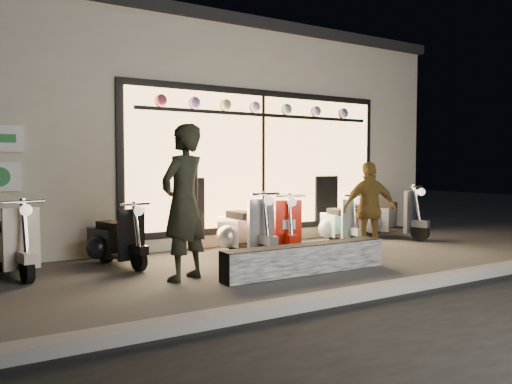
% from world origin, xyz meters
% --- Properties ---
extents(ground, '(40.00, 40.00, 0.00)m').
position_xyz_m(ground, '(0.00, 0.00, 0.00)').
color(ground, '#383533').
rests_on(ground, ground).
extents(kerb, '(40.00, 0.25, 0.12)m').
position_xyz_m(kerb, '(0.00, -2.00, 0.06)').
color(kerb, slate).
rests_on(kerb, ground).
extents(shop_building, '(10.20, 6.23, 4.20)m').
position_xyz_m(shop_building, '(0.00, 4.98, 2.10)').
color(shop_building, beige).
rests_on(shop_building, ground).
extents(graffiti_barrier, '(2.48, 0.28, 0.40)m').
position_xyz_m(graffiti_barrier, '(-0.10, -0.65, 0.20)').
color(graffiti_barrier, black).
rests_on(graffiti_barrier, ground).
extents(scooter_silver, '(0.48, 1.40, 1.01)m').
position_xyz_m(scooter_silver, '(-0.13, 1.04, 0.40)').
color(scooter_silver, black).
rests_on(scooter_silver, ground).
extents(scooter_red, '(0.71, 1.35, 0.97)m').
position_xyz_m(scooter_red, '(0.55, 0.97, 0.39)').
color(scooter_red, black).
rests_on(scooter_red, ground).
extents(scooter_black, '(0.63, 1.27, 0.90)m').
position_xyz_m(scooter_black, '(-2.17, 1.28, 0.36)').
color(scooter_black, black).
rests_on(scooter_black, ground).
extents(scooter_cream, '(0.62, 1.39, 0.99)m').
position_xyz_m(scooter_cream, '(-3.54, 1.35, 0.40)').
color(scooter_cream, black).
rests_on(scooter_cream, ground).
extents(scooter_blue, '(0.60, 1.29, 0.92)m').
position_xyz_m(scooter_blue, '(2.01, 1.15, 0.37)').
color(scooter_blue, black).
rests_on(scooter_blue, ground).
extents(scooter_grey, '(0.81, 1.42, 1.03)m').
position_xyz_m(scooter_grey, '(3.27, 1.27, 0.41)').
color(scooter_grey, black).
rests_on(scooter_grey, ground).
extents(man, '(0.86, 0.76, 1.98)m').
position_xyz_m(man, '(-1.65, -0.15, 0.99)').
color(man, black).
rests_on(man, ground).
extents(woman, '(0.97, 0.67, 1.53)m').
position_xyz_m(woman, '(1.57, -0.12, 0.76)').
color(woman, brown).
rests_on(woman, ground).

